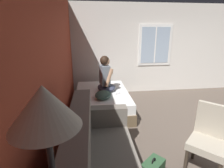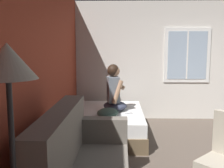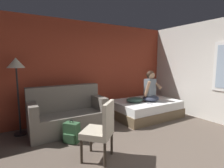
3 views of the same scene
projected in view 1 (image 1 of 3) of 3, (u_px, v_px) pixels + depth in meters
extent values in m
plane|color=brown|center=(219.00, 136.00, 3.36)|extent=(40.00, 40.00, 0.00)
cube|color=#993823|center=(48.00, 72.00, 2.59)|extent=(10.32, 0.16, 2.70)
cube|color=silver|center=(166.00, 49.00, 5.55)|extent=(0.16, 7.29, 2.70)
cube|color=white|center=(155.00, 45.00, 5.38)|extent=(0.02, 1.04, 1.24)
cube|color=#9EB2C6|center=(155.00, 45.00, 5.36)|extent=(0.01, 0.88, 1.08)
cube|color=white|center=(155.00, 45.00, 5.36)|extent=(0.01, 0.04, 1.08)
cube|color=brown|center=(102.00, 105.00, 4.42)|extent=(1.88, 1.30, 0.26)
cube|color=white|center=(102.00, 96.00, 4.35)|extent=(1.83, 1.26, 0.22)
cube|color=slate|center=(80.00, 138.00, 2.04)|extent=(1.70, 0.26, 0.60)
cube|color=slate|center=(102.00, 116.00, 2.83)|extent=(0.19, 0.80, 0.32)
cylinder|color=#382D23|center=(186.00, 161.00, 2.42)|extent=(0.04, 0.04, 0.40)
cylinder|color=#382D23|center=(194.00, 147.00, 2.71)|extent=(0.04, 0.04, 0.40)
cylinder|color=#382D23|center=(223.00, 159.00, 2.47)|extent=(0.04, 0.04, 0.40)
cube|color=#B2A893|center=(208.00, 145.00, 2.37)|extent=(0.65, 0.65, 0.10)
cube|color=#B2A893|center=(214.00, 120.00, 2.43)|extent=(0.38, 0.36, 0.48)
ellipsoid|color=#383D51|center=(106.00, 87.00, 4.39)|extent=(0.59, 0.53, 0.16)
cube|color=slate|center=(105.00, 75.00, 4.28)|extent=(0.36, 0.26, 0.48)
cylinder|color=tan|center=(109.00, 78.00, 4.12)|extent=(0.12, 0.22, 0.44)
cylinder|color=tan|center=(106.00, 69.00, 4.43)|extent=(0.15, 0.38, 0.29)
sphere|color=tan|center=(105.00, 61.00, 4.18)|extent=(0.21, 0.21, 0.21)
ellipsoid|color=black|center=(105.00, 61.00, 4.17)|extent=(0.26, 0.26, 0.23)
torus|color=black|center=(154.00, 161.00, 2.13)|extent=(0.07, 0.08, 0.09)
ellipsoid|color=#385147|center=(103.00, 95.00, 3.91)|extent=(0.55, 0.47, 0.14)
cube|color=#B7B7BC|center=(118.00, 94.00, 4.17)|extent=(0.13, 0.16, 0.01)
cone|color=beige|center=(44.00, 106.00, 0.85)|extent=(0.36, 0.36, 0.22)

